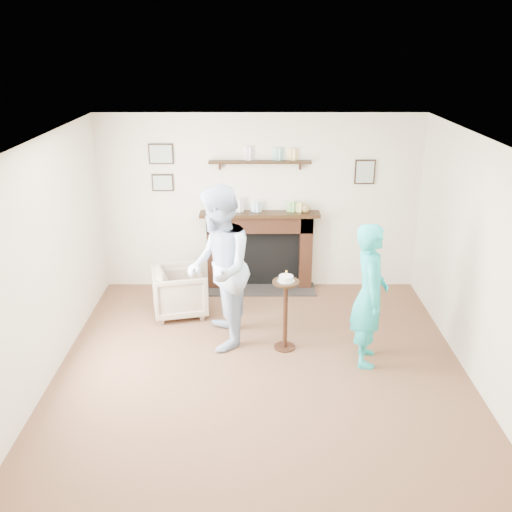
# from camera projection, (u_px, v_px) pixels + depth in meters

# --- Properties ---
(ground) EXTENTS (5.00, 5.00, 0.00)m
(ground) POSITION_uv_depth(u_px,v_px,m) (261.00, 378.00, 6.14)
(ground) COLOR brown
(ground) RESTS_ON ground
(room_shell) EXTENTS (4.54, 5.02, 2.52)m
(room_shell) POSITION_uv_depth(u_px,v_px,m) (261.00, 215.00, 6.21)
(room_shell) COLOR silver
(room_shell) RESTS_ON ground
(armchair) EXTENTS (0.82, 0.81, 0.63)m
(armchair) POSITION_uv_depth(u_px,v_px,m) (181.00, 313.00, 7.59)
(armchair) COLOR #C5B092
(armchair) RESTS_ON ground
(man) EXTENTS (0.81, 0.99, 1.92)m
(man) POSITION_uv_depth(u_px,v_px,m) (221.00, 343.00, 6.85)
(man) COLOR silver
(man) RESTS_ON ground
(woman) EXTENTS (0.45, 0.63, 1.63)m
(woman) POSITION_uv_depth(u_px,v_px,m) (364.00, 360.00, 6.48)
(woman) COLOR teal
(woman) RESTS_ON ground
(pedestal_table) EXTENTS (0.31, 0.31, 0.98)m
(pedestal_table) POSITION_uv_depth(u_px,v_px,m) (286.00, 301.00, 6.53)
(pedestal_table) COLOR black
(pedestal_table) RESTS_ON ground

